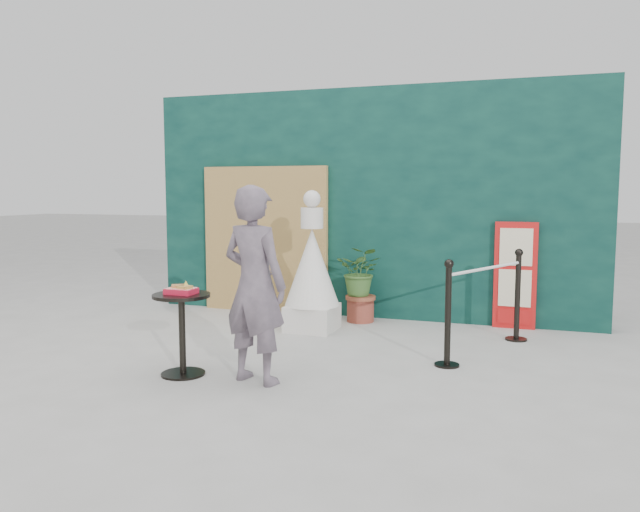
{
  "coord_description": "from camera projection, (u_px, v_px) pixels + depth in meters",
  "views": [
    {
      "loc": [
        2.1,
        -4.89,
        1.69
      ],
      "look_at": [
        0.0,
        1.2,
        1.0
      ],
      "focal_mm": 35.0,
      "sensor_mm": 36.0,
      "label": 1
    }
  ],
  "objects": [
    {
      "name": "ground",
      "position": [
        275.0,
        383.0,
        5.45
      ],
      "size": [
        60.0,
        60.0,
        0.0
      ],
      "primitive_type": "plane",
      "color": "#ADAAA5",
      "rests_on": "ground"
    },
    {
      "name": "back_wall",
      "position": [
        368.0,
        204.0,
        8.26
      ],
      "size": [
        6.0,
        0.3,
        3.0
      ],
      "primitive_type": "cube",
      "color": "black",
      "rests_on": "ground"
    },
    {
      "name": "bamboo_fence",
      "position": [
        265.0,
        240.0,
        8.56
      ],
      "size": [
        1.8,
        0.08,
        2.0
      ],
      "primitive_type": "cube",
      "color": "tan",
      "rests_on": "ground"
    },
    {
      "name": "woman",
      "position": [
        255.0,
        285.0,
        5.41
      ],
      "size": [
        0.71,
        0.55,
        1.73
      ],
      "primitive_type": "imported",
      "rotation": [
        0.0,
        0.0,
        2.91
      ],
      "color": "slate",
      "rests_on": "ground"
    },
    {
      "name": "menu_board",
      "position": [
        515.0,
        276.0,
        7.55
      ],
      "size": [
        0.5,
        0.07,
        1.3
      ],
      "color": "red",
      "rests_on": "ground"
    },
    {
      "name": "statue",
      "position": [
        312.0,
        274.0,
        7.44
      ],
      "size": [
        0.66,
        0.66,
        1.68
      ],
      "color": "beige",
      "rests_on": "ground"
    },
    {
      "name": "cafe_table",
      "position": [
        182.0,
        321.0,
        5.65
      ],
      "size": [
        0.52,
        0.52,
        0.75
      ],
      "color": "black",
      "rests_on": "ground"
    },
    {
      "name": "food_basket",
      "position": [
        182.0,
        290.0,
        5.62
      ],
      "size": [
        0.26,
        0.19,
        0.11
      ],
      "color": "red",
      "rests_on": "cafe_table"
    },
    {
      "name": "planter",
      "position": [
        361.0,
        278.0,
        7.94
      ],
      "size": [
        0.57,
        0.49,
        0.97
      ],
      "color": "brown",
      "rests_on": "ground"
    },
    {
      "name": "stanchion_barrier",
      "position": [
        485.0,
        305.0,
        6.45
      ],
      "size": [
        0.84,
        1.54,
        1.03
      ],
      "color": "black",
      "rests_on": "ground"
    }
  ]
}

